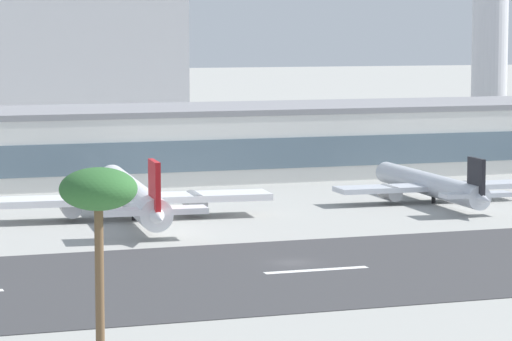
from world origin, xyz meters
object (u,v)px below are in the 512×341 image
object	(u,v)px
terminal_building	(200,142)
airliner_red_tail_gate_1	(134,197)
airliner_black_tail_gate_2	(433,186)
palm_tree_2	(98,194)
control_tower	(490,22)

from	to	relation	value
terminal_building	airliner_red_tail_gate_1	distance (m)	52.68
airliner_black_tail_gate_2	palm_tree_2	distance (m)	104.58
terminal_building	control_tower	size ratio (longest dim) A/B	4.42
terminal_building	control_tower	xyz separation A→B (m)	(76.99, 35.13, 21.53)
terminal_building	palm_tree_2	distance (m)	131.13
control_tower	palm_tree_2	distance (m)	199.91
palm_tree_2	terminal_building	bearing A→B (deg)	70.27
control_tower	airliner_red_tail_gate_1	xyz separation A→B (m)	(-100.34, -82.25, -24.66)
airliner_black_tail_gate_2	palm_tree_2	xyz separation A→B (m)	(-67.98, -78.70, 11.09)
terminal_building	airliner_black_tail_gate_2	world-z (taller)	terminal_building
terminal_building	control_tower	bearing A→B (deg)	24.52
control_tower	airliner_black_tail_gate_2	xyz separation A→B (m)	(-53.20, -79.67, -25.21)
terminal_building	airliner_black_tail_gate_2	size ratio (longest dim) A/B	5.15
control_tower	airliner_red_tail_gate_1	bearing A→B (deg)	-140.66
airliner_red_tail_gate_1	terminal_building	bearing A→B (deg)	-21.44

